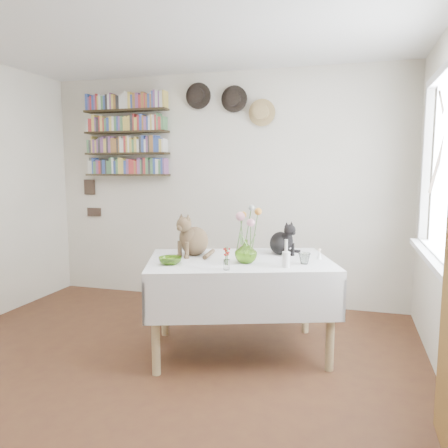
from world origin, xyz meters
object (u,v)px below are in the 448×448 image
(tabby_cat, at_px, (195,233))
(black_cat, at_px, (280,237))
(flower_vase, at_px, (246,251))
(bookshelf_unit, at_px, (126,136))
(dining_table, at_px, (240,282))

(tabby_cat, distance_m, black_cat, 0.72)
(flower_vase, xyz_separation_m, bookshelf_unit, (-1.72, 1.36, 0.99))
(dining_table, xyz_separation_m, tabby_cat, (-0.40, 0.06, 0.37))
(black_cat, distance_m, flower_vase, 0.46)
(black_cat, height_order, flower_vase, black_cat)
(bookshelf_unit, bearing_deg, tabby_cat, -43.60)
(tabby_cat, distance_m, flower_vase, 0.51)
(tabby_cat, bearing_deg, black_cat, 40.21)
(tabby_cat, xyz_separation_m, bookshelf_unit, (-1.24, 1.18, 0.90))
(black_cat, distance_m, bookshelf_unit, 2.33)
(black_cat, bearing_deg, flower_vase, -169.72)
(black_cat, xyz_separation_m, bookshelf_unit, (-1.92, 0.94, 0.94))
(tabby_cat, height_order, bookshelf_unit, bookshelf_unit)
(black_cat, bearing_deg, bookshelf_unit, 99.50)
(dining_table, relative_size, bookshelf_unit, 1.64)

